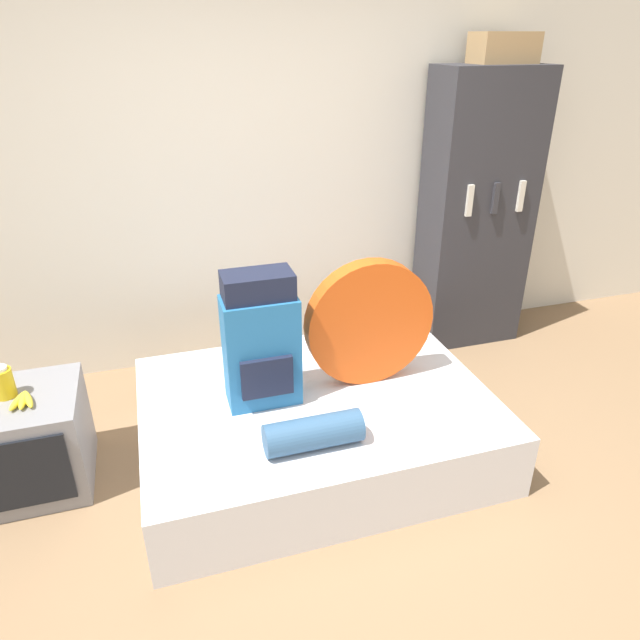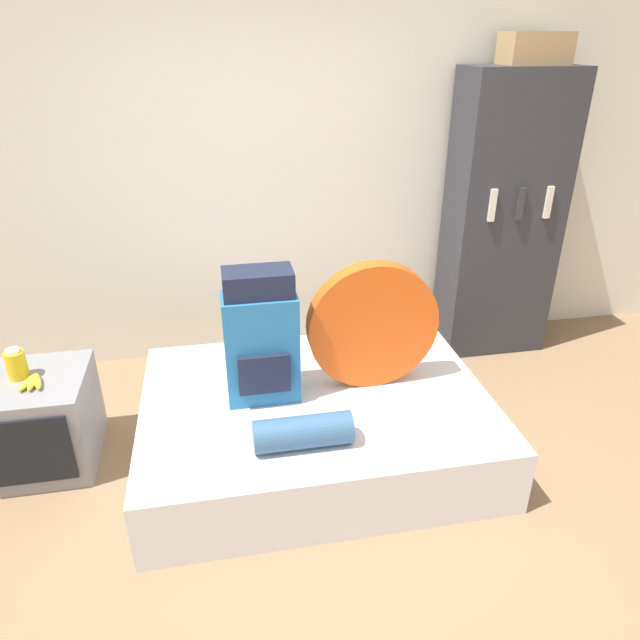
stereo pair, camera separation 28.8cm
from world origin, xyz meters
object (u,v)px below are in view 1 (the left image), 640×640
(television, at_px, (30,441))
(tent_bag, at_px, (369,323))
(canister, at_px, (3,382))
(bookshelf, at_px, (476,213))
(cardboard_box, at_px, (504,48))
(sleeping_roll, at_px, (313,433))
(backpack, at_px, (261,342))

(television, bearing_deg, tent_bag, -3.27)
(canister, xyz_separation_m, bookshelf, (3.01, 0.78, 0.37))
(tent_bag, height_order, cardboard_box, cardboard_box)
(television, distance_m, canister, 0.35)
(canister, bearing_deg, television, -35.17)
(sleeping_roll, relative_size, canister, 2.83)
(television, bearing_deg, sleeping_roll, -23.67)
(backpack, distance_m, television, 1.28)
(tent_bag, distance_m, sleeping_roll, 0.72)
(sleeping_roll, bearing_deg, backpack, 107.33)
(cardboard_box, bearing_deg, sleeping_roll, -139.92)
(television, height_order, bookshelf, bookshelf)
(television, xyz_separation_m, cardboard_box, (3.02, 0.84, 1.77))
(canister, distance_m, cardboard_box, 3.49)
(cardboard_box, bearing_deg, television, -164.42)
(tent_bag, bearing_deg, cardboard_box, 37.40)
(sleeping_roll, relative_size, cardboard_box, 1.16)
(cardboard_box, bearing_deg, backpack, -152.11)
(sleeping_roll, distance_m, bookshelf, 2.21)
(backpack, xyz_separation_m, television, (-1.19, 0.13, -0.45))
(backpack, bearing_deg, tent_bag, 2.55)
(sleeping_roll, bearing_deg, tent_bag, 46.37)
(backpack, xyz_separation_m, sleeping_roll, (0.14, -0.45, -0.27))
(television, distance_m, cardboard_box, 3.60)
(television, relative_size, bookshelf, 0.29)
(backpack, xyz_separation_m, bookshelf, (1.77, 0.95, 0.26))
(tent_bag, distance_m, cardboard_box, 2.04)
(canister, xyz_separation_m, cardboard_box, (3.08, 0.81, 1.43))
(backpack, relative_size, bookshelf, 0.37)
(sleeping_roll, height_order, television, television)
(sleeping_roll, height_order, cardboard_box, cardboard_box)
(backpack, relative_size, sleeping_roll, 1.55)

